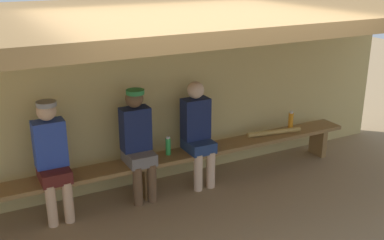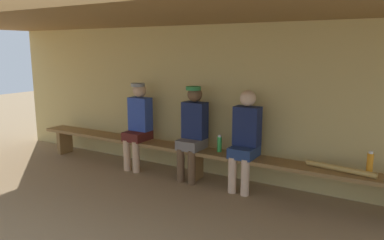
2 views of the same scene
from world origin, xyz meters
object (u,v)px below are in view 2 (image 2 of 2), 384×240
player_shirtless_tan (138,122)px  water_bottle_clear (370,164)px  player_in_white (245,137)px  water_bottle_orange (219,144)px  player_leftmost (193,129)px  baseball_bat (340,169)px  bench (196,154)px

player_shirtless_tan → water_bottle_clear: size_ratio=4.85×
player_in_white → water_bottle_orange: (-0.39, 0.04, -0.16)m
player_shirtless_tan → water_bottle_orange: size_ratio=5.74×
player_leftmost → baseball_bat: bearing=-0.1°
player_shirtless_tan → water_bottle_clear: bearing=0.5°
bench → water_bottle_clear: water_bottle_clear is taller
bench → water_bottle_orange: water_bottle_orange is taller
bench → player_shirtless_tan: size_ratio=4.46×
player_shirtless_tan → baseball_bat: (2.98, -0.00, -0.25)m
player_leftmost → bench: bearing=-3.6°
bench → water_bottle_clear: (2.23, 0.03, 0.21)m
water_bottle_orange → bench: bearing=-173.5°
bench → player_leftmost: size_ratio=4.46×
player_shirtless_tan → water_bottle_orange: 1.41m
player_shirtless_tan → bench: bearing=-0.2°
bench → water_bottle_orange: size_ratio=25.60×
player_shirtless_tan → baseball_bat: 2.99m
player_leftmost → player_shirtless_tan: 0.99m
player_shirtless_tan → baseball_bat: bearing=-0.1°
bench → player_in_white: player_in_white is taller
baseball_bat → water_bottle_clear: bearing=14.5°
player_shirtless_tan → water_bottle_orange: (1.39, 0.04, -0.18)m
player_in_white → water_bottle_clear: (1.49, 0.03, -0.14)m
bench → player_leftmost: 0.36m
water_bottle_orange → player_shirtless_tan: bearing=-178.5°
player_shirtless_tan → player_in_white: bearing=-0.0°
bench → player_leftmost: (-0.06, 0.00, 0.36)m
water_bottle_orange → water_bottle_clear: water_bottle_clear is taller
player_in_white → baseball_bat: size_ratio=1.67×
player_in_white → player_shirtless_tan: (-1.79, 0.00, 0.02)m
player_leftmost → baseball_bat: (1.99, -0.00, -0.25)m
player_leftmost → water_bottle_clear: bearing=0.7°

